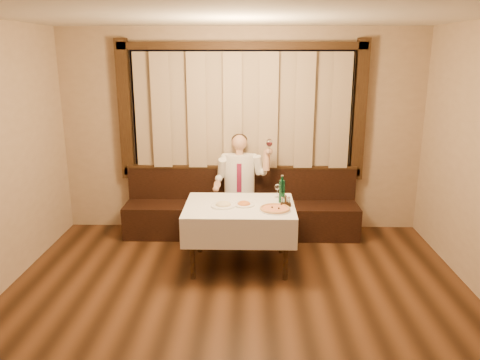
{
  "coord_description": "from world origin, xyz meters",
  "views": [
    {
      "loc": [
        0.12,
        -3.45,
        2.46
      ],
      "look_at": [
        0.0,
        1.9,
        1.0
      ],
      "focal_mm": 35.0,
      "sensor_mm": 36.0,
      "label": 1
    }
  ],
  "objects_px": {
    "pizza": "(275,209)",
    "seated_man": "(240,178)",
    "cruet_caddy": "(286,202)",
    "banquette": "(241,212)",
    "pasta_red": "(244,202)",
    "dining_table": "(240,213)",
    "green_bottle": "(282,191)",
    "pasta_cream": "(223,203)"
  },
  "relations": [
    {
      "from": "pasta_red",
      "to": "seated_man",
      "type": "relative_size",
      "value": 0.17
    },
    {
      "from": "dining_table",
      "to": "green_bottle",
      "type": "bearing_deg",
      "value": 11.45
    },
    {
      "from": "pizza",
      "to": "cruet_caddy",
      "type": "bearing_deg",
      "value": 48.84
    },
    {
      "from": "pasta_red",
      "to": "seated_man",
      "type": "xyz_separation_m",
      "value": [
        -0.07,
        0.95,
        0.03
      ]
    },
    {
      "from": "green_bottle",
      "to": "cruet_caddy",
      "type": "height_order",
      "value": "green_bottle"
    },
    {
      "from": "dining_table",
      "to": "pasta_cream",
      "type": "relative_size",
      "value": 4.4
    },
    {
      "from": "seated_man",
      "to": "pasta_cream",
      "type": "bearing_deg",
      "value": -99.57
    },
    {
      "from": "dining_table",
      "to": "cruet_caddy",
      "type": "bearing_deg",
      "value": -3.96
    },
    {
      "from": "banquette",
      "to": "seated_man",
      "type": "height_order",
      "value": "seated_man"
    },
    {
      "from": "banquette",
      "to": "seated_man",
      "type": "xyz_separation_m",
      "value": [
        -0.02,
        -0.09,
        0.51
      ]
    },
    {
      "from": "green_bottle",
      "to": "cruet_caddy",
      "type": "distance_m",
      "value": 0.17
    },
    {
      "from": "banquette",
      "to": "green_bottle",
      "type": "distance_m",
      "value": 1.2
    },
    {
      "from": "cruet_caddy",
      "to": "seated_man",
      "type": "distance_m",
      "value": 1.12
    },
    {
      "from": "green_bottle",
      "to": "pasta_red",
      "type": "bearing_deg",
      "value": -165.77
    },
    {
      "from": "green_bottle",
      "to": "seated_man",
      "type": "distance_m",
      "value": 0.98
    },
    {
      "from": "banquette",
      "to": "seated_man",
      "type": "distance_m",
      "value": 0.52
    },
    {
      "from": "cruet_caddy",
      "to": "pizza",
      "type": "bearing_deg",
      "value": -132.12
    },
    {
      "from": "banquette",
      "to": "seated_man",
      "type": "relative_size",
      "value": 2.27
    },
    {
      "from": "banquette",
      "to": "pasta_red",
      "type": "distance_m",
      "value": 1.14
    },
    {
      "from": "dining_table",
      "to": "pizza",
      "type": "distance_m",
      "value": 0.46
    },
    {
      "from": "pizza",
      "to": "seated_man",
      "type": "distance_m",
      "value": 1.2
    },
    {
      "from": "banquette",
      "to": "green_bottle",
      "type": "height_order",
      "value": "green_bottle"
    },
    {
      "from": "pasta_cream",
      "to": "dining_table",
      "type": "bearing_deg",
      "value": 17.18
    },
    {
      "from": "banquette",
      "to": "dining_table",
      "type": "distance_m",
      "value": 1.08
    },
    {
      "from": "green_bottle",
      "to": "seated_man",
      "type": "relative_size",
      "value": 0.24
    },
    {
      "from": "cruet_caddy",
      "to": "seated_man",
      "type": "bearing_deg",
      "value": 118.56
    },
    {
      "from": "pizza",
      "to": "pasta_red",
      "type": "distance_m",
      "value": 0.39
    },
    {
      "from": "banquette",
      "to": "pizza",
      "type": "height_order",
      "value": "banquette"
    },
    {
      "from": "pizza",
      "to": "pasta_cream",
      "type": "bearing_deg",
      "value": 167.79
    },
    {
      "from": "dining_table",
      "to": "green_bottle",
      "type": "relative_size",
      "value": 3.82
    },
    {
      "from": "banquette",
      "to": "pasta_cream",
      "type": "distance_m",
      "value": 1.2
    },
    {
      "from": "pasta_cream",
      "to": "cruet_caddy",
      "type": "distance_m",
      "value": 0.72
    },
    {
      "from": "banquette",
      "to": "pasta_cream",
      "type": "bearing_deg",
      "value": -99.8
    },
    {
      "from": "green_bottle",
      "to": "cruet_caddy",
      "type": "relative_size",
      "value": 2.57
    },
    {
      "from": "pizza",
      "to": "green_bottle",
      "type": "xyz_separation_m",
      "value": [
        0.09,
        0.28,
        0.13
      ]
    },
    {
      "from": "pasta_red",
      "to": "banquette",
      "type": "bearing_deg",
      "value": 92.78
    },
    {
      "from": "pasta_red",
      "to": "seated_man",
      "type": "bearing_deg",
      "value": 94.22
    },
    {
      "from": "pizza",
      "to": "cruet_caddy",
      "type": "relative_size",
      "value": 2.76
    },
    {
      "from": "pizza",
      "to": "seated_man",
      "type": "relative_size",
      "value": 0.25
    },
    {
      "from": "dining_table",
      "to": "seated_man",
      "type": "xyz_separation_m",
      "value": [
        -0.02,
        0.93,
        0.17
      ]
    },
    {
      "from": "dining_table",
      "to": "pasta_red",
      "type": "relative_size",
      "value": 5.17
    },
    {
      "from": "cruet_caddy",
      "to": "seated_man",
      "type": "xyz_separation_m",
      "value": [
        -0.55,
        0.97,
        0.02
      ]
    }
  ]
}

